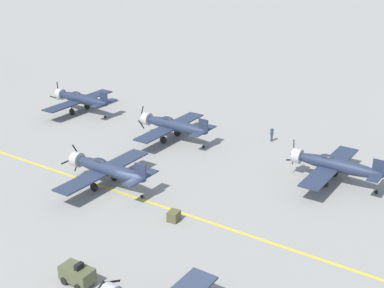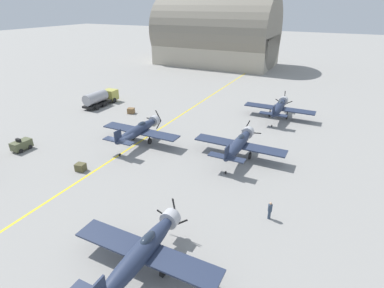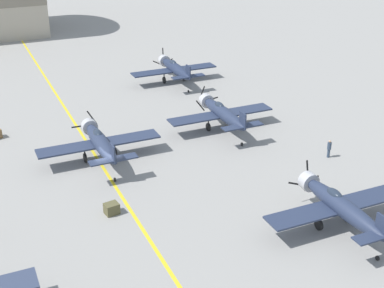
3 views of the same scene
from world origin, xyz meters
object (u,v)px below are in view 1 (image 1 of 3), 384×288
object	(u,v)px
airplane_near_right	(334,165)
tow_tractor	(77,274)
airplane_mid_center	(106,169)
supply_crate_by_tanker	(174,216)
ground_crew_walking	(272,134)
airplane_far_right	(80,99)
airplane_mid_right	(173,125)

from	to	relation	value
airplane_near_right	tow_tractor	size ratio (longest dim) A/B	4.62
airplane_mid_center	supply_crate_by_tanker	world-z (taller)	airplane_mid_center
ground_crew_walking	airplane_near_right	bearing A→B (deg)	-124.13
airplane_far_right	airplane_near_right	xyz separation A→B (m)	(-2.04, -37.97, 0.00)
airplane_near_right	airplane_mid_center	bearing A→B (deg)	120.10
airplane_mid_right	supply_crate_by_tanker	bearing A→B (deg)	-129.60
airplane_mid_right	airplane_far_right	bearing A→B (deg)	99.28
tow_tractor	supply_crate_by_tanker	size ratio (longest dim) A/B	2.33
airplane_mid_right	airplane_near_right	world-z (taller)	airplane_near_right
airplane_mid_center	supply_crate_by_tanker	bearing A→B (deg)	-107.71
airplane_mid_right	tow_tractor	world-z (taller)	airplane_mid_right
airplane_near_right	tow_tractor	bearing A→B (deg)	154.13
airplane_near_right	ground_crew_walking	xyz separation A→B (m)	(7.01, 10.34, -1.00)
airplane_near_right	airplane_mid_center	world-z (taller)	airplane_near_right
airplane_far_right	airplane_near_right	size ratio (longest dim) A/B	1.00
tow_tractor	ground_crew_walking	size ratio (longest dim) A/B	1.41
tow_tractor	supply_crate_by_tanker	xyz separation A→B (m)	(11.43, -0.60, -0.33)
supply_crate_by_tanker	ground_crew_walking	bearing A→B (deg)	3.09
airplane_mid_right	ground_crew_walking	size ratio (longest dim) A/B	6.49
airplane_mid_right	ground_crew_walking	xyz separation A→B (m)	(6.53, -10.39, -1.00)
airplane_mid_right	airplane_near_right	distance (m)	20.74
ground_crew_walking	tow_tractor	bearing A→B (deg)	-178.96
airplane_mid_right	ground_crew_walking	world-z (taller)	airplane_mid_right
supply_crate_by_tanker	airplane_near_right	bearing A→B (deg)	-30.49
airplane_far_right	ground_crew_walking	size ratio (longest dim) A/B	6.49
airplane_far_right	tow_tractor	world-z (taller)	airplane_far_right
ground_crew_walking	supply_crate_by_tanker	bearing A→B (deg)	-176.91
airplane_near_right	supply_crate_by_tanker	world-z (taller)	airplane_near_right
airplane_near_right	ground_crew_walking	size ratio (longest dim) A/B	6.49
airplane_mid_right	airplane_mid_center	world-z (taller)	airplane_mid_right
airplane_mid_right	airplane_near_right	bearing A→B (deg)	-76.91
airplane_mid_right	supply_crate_by_tanker	distance (m)	19.81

